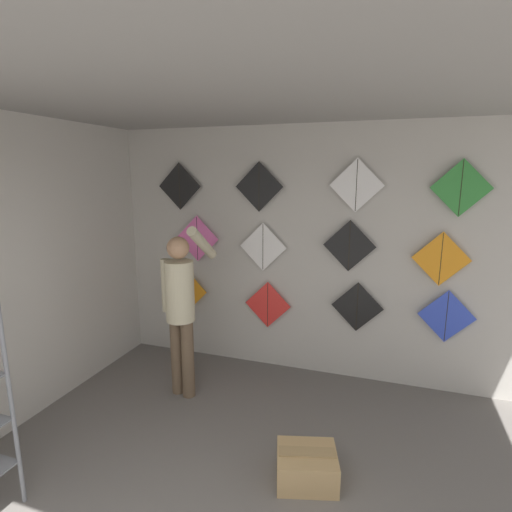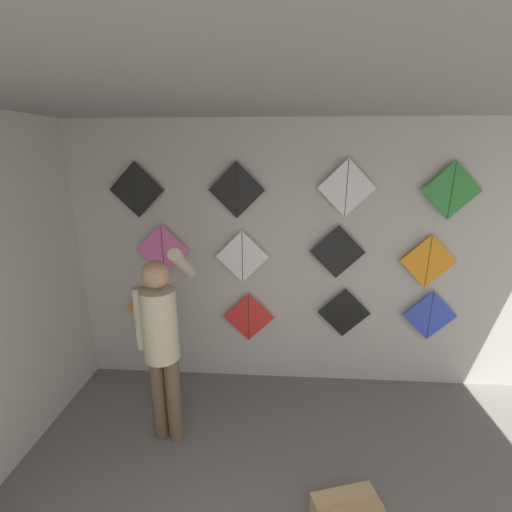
{
  "view_description": "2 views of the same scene",
  "coord_description": "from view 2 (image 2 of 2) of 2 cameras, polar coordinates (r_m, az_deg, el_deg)",
  "views": [
    {
      "loc": [
        0.84,
        -0.76,
        2.28
      ],
      "look_at": [
        -0.52,
        3.26,
        1.4
      ],
      "focal_mm": 28.0,
      "sensor_mm": 36.0,
      "label": 1
    },
    {
      "loc": [
        -0.16,
        0.16,
        2.48
      ],
      "look_at": [
        -0.36,
        3.26,
        1.54
      ],
      "focal_mm": 24.0,
      "sensor_mm": 36.0,
      "label": 2
    }
  ],
  "objects": [
    {
      "name": "kite_1",
      "position": [
        3.76,
        -1.24,
        -10.16
      ],
      "size": [
        0.55,
        0.01,
        0.55
      ],
      "color": "red"
    },
    {
      "name": "kite_7",
      "position": [
        3.81,
        26.79,
        -0.82
      ],
      "size": [
        0.55,
        0.01,
        0.55
      ],
      "color": "orange"
    },
    {
      "name": "kite_5",
      "position": [
        3.51,
        -2.29,
        -0.13
      ],
      "size": [
        0.55,
        0.01,
        0.55
      ],
      "color": "white"
    },
    {
      "name": "kite_11",
      "position": [
        3.73,
        29.83,
        9.47
      ],
      "size": [
        0.55,
        0.01,
        0.55
      ],
      "color": "#338C38"
    },
    {
      "name": "shopkeeper",
      "position": [
        3.04,
        -15.46,
        -12.87
      ],
      "size": [
        0.45,
        0.59,
        1.79
      ],
      "rotation": [
        0.0,
        0.0,
        -0.21
      ],
      "color": "brown",
      "rests_on": "ground"
    },
    {
      "name": "ceiling_slab",
      "position": [
        1.67,
        10.28,
        28.38
      ],
      "size": [
        5.36,
        4.36,
        0.04
      ],
      "primitive_type": "cube",
      "color": "gray"
    },
    {
      "name": "kite_4",
      "position": [
        3.68,
        -15.28,
        0.92
      ],
      "size": [
        0.55,
        0.01,
        0.55
      ],
      "color": "pink"
    },
    {
      "name": "back_panel",
      "position": [
        3.6,
        6.02,
        -0.73
      ],
      "size": [
        5.36,
        0.06,
        2.8
      ],
      "primitive_type": "cube",
      "color": "#BCB7AD",
      "rests_on": "ground"
    },
    {
      "name": "kite_8",
      "position": [
        3.64,
        -19.27,
        10.36
      ],
      "size": [
        0.55,
        0.01,
        0.55
      ],
      "color": "black"
    },
    {
      "name": "kite_6",
      "position": [
        3.53,
        13.43,
        0.65
      ],
      "size": [
        0.55,
        0.01,
        0.55
      ],
      "color": "black"
    },
    {
      "name": "kite_9",
      "position": [
        3.38,
        -3.26,
        10.92
      ],
      "size": [
        0.55,
        0.01,
        0.55
      ],
      "color": "black"
    },
    {
      "name": "kite_2",
      "position": [
        3.78,
        14.47,
        -9.15
      ],
      "size": [
        0.55,
        0.01,
        0.55
      ],
      "color": "black"
    },
    {
      "name": "kite_0",
      "position": [
        3.96,
        -16.91,
        -8.39
      ],
      "size": [
        0.55,
        0.01,
        0.55
      ],
      "color": "orange"
    },
    {
      "name": "kite_3",
      "position": [
        4.05,
        27.02,
        -8.82
      ],
      "size": [
        0.55,
        0.01,
        0.55
      ],
      "color": "blue"
    },
    {
      "name": "kite_10",
      "position": [
        3.42,
        14.87,
        10.9
      ],
      "size": [
        0.55,
        0.01,
        0.55
      ],
      "color": "white"
    }
  ]
}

